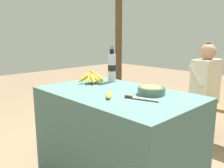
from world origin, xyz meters
The scene contains 10 objects.
market_counter centered at (0.00, 0.00, 0.38)m, with size 1.22×0.75×0.75m.
banana_bunch_ripe centered at (-0.39, 0.09, 0.81)m, with size 0.18×0.26×0.13m.
serving_bowl centered at (0.23, 0.14, 0.79)m, with size 0.20×0.20×0.06m.
water_bottle centered at (-0.32, 0.26, 0.89)m, with size 0.07×0.07×0.33m.
loose_banana_front centered at (0.08, -0.15, 0.77)m, with size 0.13×0.13×0.03m.
knife centered at (0.24, -0.05, 0.76)m, with size 0.24×0.10×0.02m.
wooden_bench centered at (-0.21, 1.35, 0.36)m, with size 1.66×0.32×0.43m.
seated_vendor centered at (0.05, 1.32, 0.63)m, with size 0.41×0.39×1.10m.
banana_bunch_green centered at (-0.63, 1.35, 0.48)m, with size 0.15×0.24×0.12m.
support_post_near centered at (-1.46, 1.51, 1.26)m, with size 0.11×0.11×2.51m.
Camera 1 is at (1.24, -1.24, 1.18)m, focal length 38.00 mm.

